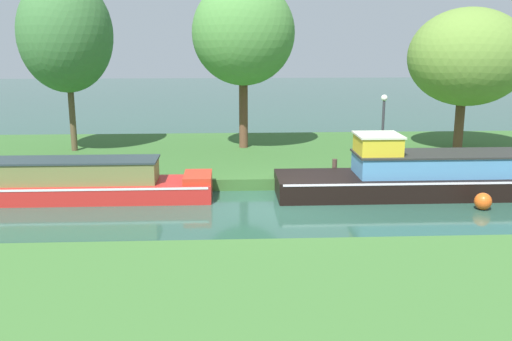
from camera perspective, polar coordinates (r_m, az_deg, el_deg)
ground_plane at (r=17.96m, az=2.50°, el=-3.63°), size 120.00×120.00×0.00m
riverbank_far at (r=24.68m, az=0.99°, el=1.46°), size 72.00×10.00×0.40m
black_barge at (r=20.03m, az=16.80°, el=-0.52°), size 10.06×2.25×2.08m
red_narrowboat at (r=19.52m, az=-17.53°, el=-1.12°), size 8.50×1.79×1.35m
willow_tree_left at (r=25.52m, az=-18.38°, el=12.70°), size 3.82×4.34×7.28m
willow_tree_centre at (r=24.62m, az=-1.26°, el=13.46°), size 4.30×3.96×7.14m
willow_tree_right at (r=26.11m, az=20.33°, el=10.50°), size 5.04×4.51×6.02m
lamp_post at (r=22.14m, az=12.52°, el=4.84°), size 0.24×0.24×2.69m
mooring_post_near at (r=20.77m, az=7.81°, el=0.43°), size 0.17×0.17×0.52m
channel_buoy at (r=18.92m, az=21.63°, el=-2.86°), size 0.53×0.53×0.53m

